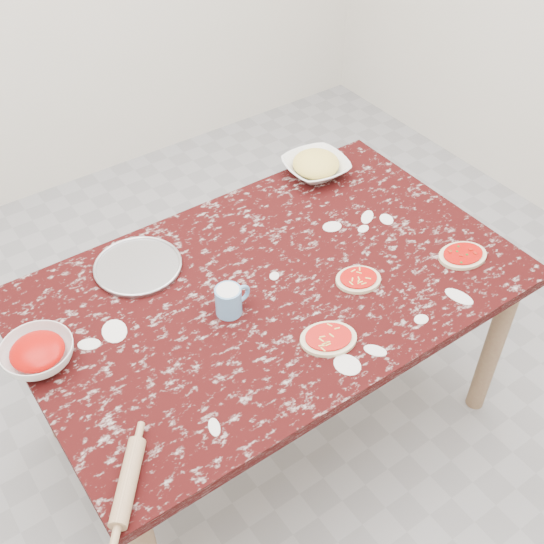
% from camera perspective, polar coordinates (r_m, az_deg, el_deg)
% --- Properties ---
extents(ground, '(4.00, 4.00, 0.00)m').
position_cam_1_polar(ground, '(2.78, 0.00, -12.14)').
color(ground, gray).
extents(worktable, '(1.60, 1.00, 0.75)m').
position_cam_1_polar(worktable, '(2.26, 0.00, -2.46)').
color(worktable, black).
rests_on(worktable, ground).
extents(pizza_tray, '(0.33, 0.33, 0.01)m').
position_cam_1_polar(pizza_tray, '(2.30, -11.25, 0.44)').
color(pizza_tray, '#B2B2B7').
rests_on(pizza_tray, worktable).
extents(sauce_bowl, '(0.22, 0.22, 0.07)m').
position_cam_1_polar(sauce_bowl, '(2.07, -19.15, -6.58)').
color(sauce_bowl, white).
rests_on(sauce_bowl, worktable).
extents(cheese_bowl, '(0.26, 0.26, 0.06)m').
position_cam_1_polar(cheese_bowl, '(2.67, 3.73, 8.81)').
color(cheese_bowl, white).
rests_on(cheese_bowl, worktable).
extents(flour_mug, '(0.12, 0.08, 0.10)m').
position_cam_1_polar(flour_mug, '(2.08, -3.62, -2.38)').
color(flour_mug, '#649DD3').
rests_on(flour_mug, worktable).
extents(pizza_left, '(0.21, 0.19, 0.02)m').
position_cam_1_polar(pizza_left, '(2.03, 4.79, -5.62)').
color(pizza_left, beige).
rests_on(pizza_left, worktable).
extents(pizza_mid, '(0.18, 0.17, 0.02)m').
position_cam_1_polar(pizza_mid, '(2.22, 7.30, -0.62)').
color(pizza_mid, beige).
rests_on(pizza_mid, worktable).
extents(pizza_right, '(0.20, 0.16, 0.02)m').
position_cam_1_polar(pizza_right, '(2.38, 15.81, 1.37)').
color(pizza_right, beige).
rests_on(pizza_right, worktable).
extents(rolling_pin, '(0.18, 0.21, 0.05)m').
position_cam_1_polar(rolling_pin, '(1.77, -12.08, -16.95)').
color(rolling_pin, tan).
rests_on(rolling_pin, worktable).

